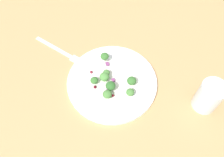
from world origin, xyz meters
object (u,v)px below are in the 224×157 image
broccoli_floret_0 (111,87)px  water_glass (209,96)px  broccoli_floret_1 (94,80)px  plate (112,82)px  broccoli_floret_2 (107,94)px  fork (61,51)px

broccoli_floret_0 → water_glass: water_glass is taller
broccoli_floret_1 → plate: bearing=160.6°
broccoli_floret_1 → broccoli_floret_2: size_ratio=0.87×
broccoli_floret_0 → fork: (7.91, -20.97, -3.16)cm
broccoli_floret_1 → fork: bearing=-74.2°
plate → fork: size_ratio=1.57×
broccoli_floret_0 → broccoli_floret_2: broccoli_floret_0 is taller
broccoli_floret_0 → broccoli_floret_2: 2.49cm
broccoli_floret_1 → fork: 17.35cm
broccoli_floret_0 → water_glass: bearing=145.2°
plate → water_glass: bearing=138.5°
water_glass → plate: bearing=-41.5°
plate → fork: bearing=-62.4°
broccoli_floret_2 → fork: 23.41cm
plate → broccoli_floret_0: 4.07cm
plate → broccoli_floret_2: size_ratio=10.19×
broccoli_floret_1 → water_glass: bearing=142.0°
plate → water_glass: size_ratio=2.78×
plate → broccoli_floret_2: broccoli_floret_2 is taller
plate → broccoli_floret_0: bearing=58.8°
plate → broccoli_floret_1: (4.88, -1.72, 1.82)cm
water_glass → fork: bearing=-50.6°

